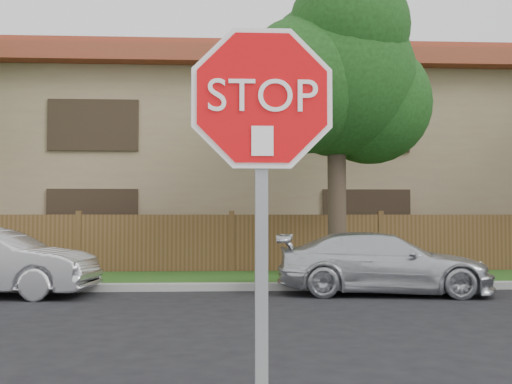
{
  "coord_description": "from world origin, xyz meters",
  "views": [
    {
      "loc": [
        -0.17,
        -4.49,
        1.55
      ],
      "look_at": [
        0.02,
        -0.9,
        1.7
      ],
      "focal_mm": 42.0,
      "sensor_mm": 36.0,
      "label": 1
    }
  ],
  "objects": [
    {
      "name": "grass_strip",
      "position": [
        0.0,
        9.8,
        0.06
      ],
      "size": [
        70.0,
        3.0,
        0.12
      ],
      "primitive_type": "cube",
      "color": "#1E4714",
      "rests_on": "ground"
    },
    {
      "name": "far_curb",
      "position": [
        0.0,
        8.15,
        0.07
      ],
      "size": [
        70.0,
        0.3,
        0.15
      ],
      "primitive_type": "cube",
      "color": "gray",
      "rests_on": "ground"
    },
    {
      "name": "sedan_right",
      "position": [
        2.99,
        7.4,
        0.61
      ],
      "size": [
        4.43,
        2.28,
        1.23
      ],
      "primitive_type": "imported",
      "rotation": [
        0.0,
        0.0,
        1.43
      ],
      "color": "silver",
      "rests_on": "ground"
    },
    {
      "name": "fence",
      "position": [
        0.0,
        11.4,
        0.8
      ],
      "size": [
        70.0,
        0.12,
        1.6
      ],
      "primitive_type": "cube",
      "color": "brown",
      "rests_on": "ground"
    },
    {
      "name": "apartment_building",
      "position": [
        0.0,
        17.0,
        3.53
      ],
      "size": [
        35.2,
        9.2,
        7.2
      ],
      "color": "#9D8161",
      "rests_on": "ground"
    },
    {
      "name": "stop_sign",
      "position": [
        0.02,
        -1.48,
        1.83
      ],
      "size": [
        1.01,
        0.13,
        2.55
      ],
      "color": "gray",
      "rests_on": "sidewalk_near"
    },
    {
      "name": "tree_mid",
      "position": [
        2.52,
        9.57,
        4.87
      ],
      "size": [
        4.8,
        3.9,
        7.35
      ],
      "color": "#382B21",
      "rests_on": "ground"
    }
  ]
}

